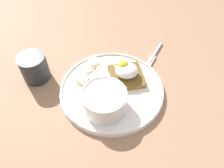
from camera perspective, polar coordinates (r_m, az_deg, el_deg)
ground_plane at (r=60.92cm, az=0.00°, el=-2.43°), size 120.00×120.00×2.00cm
plate at (r=59.51cm, az=0.00°, el=-1.37°), size 28.26×28.26×1.60cm
oatmeal_bowl at (r=53.56cm, az=-1.90°, el=-4.23°), size 11.28×11.28×5.53cm
toast_slice at (r=61.36cm, az=3.80°, el=2.05°), size 10.77×10.77×1.51cm
poached_egg at (r=59.70cm, az=3.73°, el=3.78°), size 6.85×6.78×4.08cm
banana_slice_front at (r=61.43cm, az=-4.57°, el=1.62°), size 4.24×4.26×1.13cm
banana_slice_left at (r=63.26cm, az=-2.92°, el=3.70°), size 3.73×3.69×1.47cm
banana_slice_back at (r=63.59cm, az=-6.62°, el=3.73°), size 4.46×4.44×1.47cm
banana_slice_right at (r=61.29cm, az=-7.74°, el=1.34°), size 4.40×4.32×1.58cm
banana_slice_inner at (r=65.50cm, az=-4.81°, el=5.63°), size 4.28×4.25×1.43cm
banana_slice_outer at (r=61.18cm, az=-2.08°, el=1.92°), size 4.51×4.61×1.86cm
coffee_mug at (r=64.34cm, az=-19.60°, el=4.13°), size 7.49×7.49×7.73cm
knife at (r=70.46cm, az=10.88°, el=7.18°), size 7.79×13.04×0.80cm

